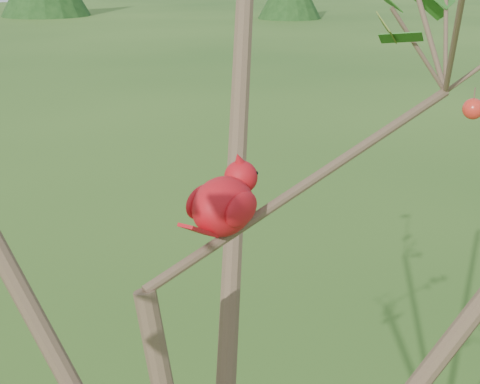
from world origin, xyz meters
The scene contains 2 objects.
crabapple_tree centered at (0.03, -0.02, 2.12)m, with size 2.35×2.05×2.95m.
cardinal centered at (0.09, 0.09, 2.07)m, with size 0.19×0.13×0.14m.
Camera 1 is at (-0.52, -0.81, 2.44)m, focal length 55.00 mm.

